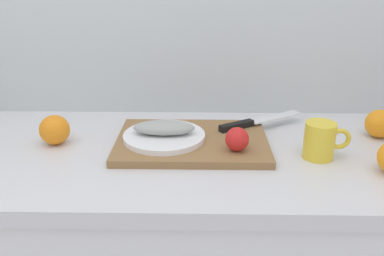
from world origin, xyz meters
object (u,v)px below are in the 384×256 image
at_px(cutting_board, 192,142).
at_px(fish_fillet, 164,128).
at_px(white_plate, 164,136).
at_px(orange_0, 380,124).
at_px(chef_knife, 251,122).
at_px(coffee_mug_0, 321,140).

relative_size(cutting_board, fish_fillet, 2.46).
relative_size(white_plate, orange_0, 2.75).
height_order(fish_fillet, chef_knife, fish_fillet).
bearing_deg(coffee_mug_0, orange_0, 34.30).
bearing_deg(white_plate, chef_knife, 23.24).
height_order(white_plate, fish_fillet, fish_fillet).
bearing_deg(coffee_mug_0, fish_fillet, 170.78).
bearing_deg(fish_fillet, cutting_board, 4.63).
xyz_separation_m(white_plate, orange_0, (0.60, 0.07, 0.01)).
bearing_deg(orange_0, coffee_mug_0, -145.70).
height_order(fish_fillet, coffee_mug_0, coffee_mug_0).
bearing_deg(chef_knife, cutting_board, 178.93).
bearing_deg(fish_fillet, white_plate, 7.13).
distance_m(fish_fillet, orange_0, 0.61).
height_order(white_plate, orange_0, orange_0).
distance_m(cutting_board, fish_fillet, 0.09).
relative_size(fish_fillet, chef_knife, 0.63).
bearing_deg(chef_knife, orange_0, -36.28).
relative_size(white_plate, chef_knife, 0.84).
bearing_deg(chef_knife, white_plate, 171.99).
relative_size(cutting_board, white_plate, 1.84).
relative_size(white_plate, fish_fillet, 1.33).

